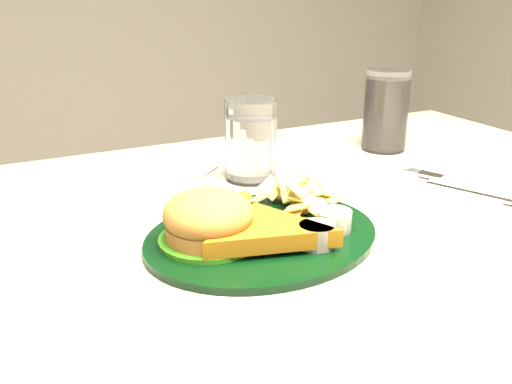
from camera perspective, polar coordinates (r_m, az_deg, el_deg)
dinner_plate at (r=0.62m, az=0.65°, el=-2.24°), size 0.31×0.27×0.06m
water_glass at (r=0.81m, az=-0.53°, el=5.20°), size 0.08×0.08×0.12m
cola_glass at (r=0.98m, az=12.86°, el=7.98°), size 0.09×0.09×0.13m
fork_napkin at (r=0.81m, az=20.02°, el=0.16°), size 0.17×0.19×0.01m
wrapped_straw at (r=0.79m, az=-7.14°, el=0.66°), size 0.19×0.18×0.01m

